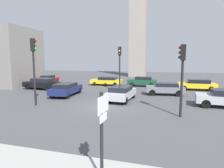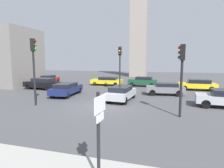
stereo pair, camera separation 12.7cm
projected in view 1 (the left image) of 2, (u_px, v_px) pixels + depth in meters
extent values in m
plane|color=#4C4C4F|center=(104.00, 106.00, 15.16)|extent=(97.84, 97.84, 0.00)
cylinder|color=black|center=(102.00, 137.00, 5.37)|extent=(0.10, 0.10, 2.63)
cube|color=white|center=(103.00, 104.00, 5.23)|extent=(0.07, 0.74, 0.48)
cube|color=white|center=(103.00, 118.00, 5.27)|extent=(0.06, 0.48, 0.22)
cylinder|color=black|center=(120.00, 69.00, 21.95)|extent=(0.16, 0.16, 5.29)
cube|color=black|center=(120.00, 51.00, 21.68)|extent=(0.32, 0.32, 1.00)
sphere|color=#4C0F0C|center=(119.00, 48.00, 21.45)|extent=(0.20, 0.20, 0.20)
sphere|color=yellow|center=(119.00, 51.00, 21.49)|extent=(0.20, 0.20, 0.20)
sphere|color=#14471E|center=(119.00, 54.00, 21.53)|extent=(0.20, 0.20, 0.20)
cylinder|color=black|center=(182.00, 81.00, 11.94)|extent=(0.16, 0.16, 4.68)
cube|color=black|center=(183.00, 52.00, 11.71)|extent=(0.35, 0.35, 1.00)
sphere|color=red|center=(180.00, 48.00, 11.74)|extent=(0.20, 0.20, 0.20)
sphere|color=#594714|center=(180.00, 52.00, 11.78)|extent=(0.20, 0.20, 0.20)
sphere|color=#14471E|center=(180.00, 57.00, 11.82)|extent=(0.20, 0.20, 0.20)
cylinder|color=black|center=(34.00, 73.00, 15.04)|extent=(0.16, 0.16, 5.41)
cube|color=black|center=(33.00, 45.00, 14.77)|extent=(0.42, 0.42, 1.00)
sphere|color=#4C0F0C|center=(35.00, 41.00, 14.76)|extent=(0.20, 0.20, 0.20)
sphere|color=#594714|center=(35.00, 45.00, 14.80)|extent=(0.20, 0.20, 0.20)
sphere|color=green|center=(36.00, 49.00, 14.84)|extent=(0.20, 0.20, 0.20)
cube|color=black|center=(42.00, 84.00, 24.05)|extent=(4.81, 2.38, 0.64)
cube|color=black|center=(43.00, 80.00, 23.90)|extent=(2.76, 1.94, 0.51)
cylinder|color=black|center=(28.00, 87.00, 23.94)|extent=(0.68, 0.41, 0.64)
cylinder|color=black|center=(37.00, 85.00, 25.39)|extent=(0.68, 0.41, 0.64)
cylinder|color=black|center=(47.00, 88.00, 22.79)|extent=(0.68, 0.41, 0.64)
cylinder|color=black|center=(56.00, 87.00, 24.24)|extent=(0.68, 0.41, 0.64)
cube|color=yellow|center=(196.00, 85.00, 23.35)|extent=(4.45, 1.91, 0.58)
cube|color=black|center=(199.00, 81.00, 23.23)|extent=(2.50, 1.67, 0.50)
cylinder|color=black|center=(184.00, 88.00, 23.06)|extent=(0.64, 0.34, 0.63)
cylinder|color=black|center=(183.00, 86.00, 24.53)|extent=(0.64, 0.34, 0.63)
cylinder|color=black|center=(211.00, 89.00, 22.23)|extent=(0.64, 0.34, 0.63)
cylinder|color=black|center=(208.00, 87.00, 23.71)|extent=(0.64, 0.34, 0.63)
cylinder|color=black|center=(206.00, 104.00, 14.44)|extent=(0.70, 0.40, 0.68)
cylinder|color=black|center=(204.00, 100.00, 15.91)|extent=(0.70, 0.40, 0.68)
cube|color=navy|center=(66.00, 90.00, 19.68)|extent=(2.24, 4.75, 0.61)
cube|color=black|center=(65.00, 85.00, 19.40)|extent=(1.85, 2.71, 0.44)
cylinder|color=black|center=(66.00, 90.00, 21.40)|extent=(0.39, 0.67, 0.64)
cylinder|color=black|center=(79.00, 90.00, 21.10)|extent=(0.39, 0.67, 0.64)
cylinder|color=black|center=(52.00, 95.00, 18.34)|extent=(0.39, 0.67, 0.64)
cylinder|color=black|center=(67.00, 95.00, 18.05)|extent=(0.39, 0.67, 0.64)
cube|color=#ADB2B7|center=(121.00, 94.00, 17.23)|extent=(2.13, 4.35, 0.60)
cube|color=black|center=(121.00, 89.00, 16.97)|extent=(1.77, 2.48, 0.47)
cylinder|color=black|center=(119.00, 94.00, 18.86)|extent=(0.37, 0.66, 0.63)
cylinder|color=black|center=(133.00, 95.00, 18.35)|extent=(0.37, 0.66, 0.63)
cylinder|color=black|center=(108.00, 99.00, 16.17)|extent=(0.37, 0.66, 0.63)
cylinder|color=black|center=(125.00, 101.00, 15.67)|extent=(0.37, 0.66, 0.63)
cube|color=#19472D|center=(142.00, 82.00, 26.73)|extent=(4.05, 1.70, 0.69)
cube|color=black|center=(144.00, 78.00, 26.60)|extent=(2.28, 1.46, 0.43)
cylinder|color=black|center=(132.00, 84.00, 26.54)|extent=(0.64, 0.30, 0.63)
cylinder|color=black|center=(134.00, 83.00, 27.79)|extent=(0.64, 0.30, 0.63)
cylinder|color=black|center=(151.00, 85.00, 25.75)|extent=(0.64, 0.30, 0.63)
cylinder|color=black|center=(152.00, 84.00, 27.00)|extent=(0.64, 0.30, 0.63)
cube|color=maroon|center=(48.00, 80.00, 29.80)|extent=(1.91, 4.14, 0.60)
cube|color=black|center=(47.00, 77.00, 29.54)|extent=(1.66, 2.33, 0.47)
cylinder|color=black|center=(49.00, 81.00, 31.36)|extent=(0.34, 0.70, 0.69)
cylinder|color=black|center=(57.00, 81.00, 30.99)|extent=(0.34, 0.70, 0.69)
cylinder|color=black|center=(38.00, 82.00, 28.68)|extent=(0.34, 0.70, 0.69)
cylinder|color=black|center=(47.00, 83.00, 28.31)|extent=(0.34, 0.70, 0.69)
cube|color=yellow|center=(106.00, 81.00, 28.06)|extent=(4.67, 2.25, 0.56)
cube|color=black|center=(108.00, 78.00, 27.95)|extent=(2.64, 1.92, 0.45)
cylinder|color=black|center=(95.00, 84.00, 27.63)|extent=(0.60, 0.40, 0.58)
cylinder|color=black|center=(98.00, 82.00, 29.27)|extent=(0.60, 0.40, 0.58)
cylinder|color=black|center=(115.00, 84.00, 26.92)|extent=(0.60, 0.40, 0.58)
cylinder|color=black|center=(118.00, 83.00, 28.56)|extent=(0.60, 0.40, 0.58)
cube|color=slate|center=(165.00, 89.00, 19.98)|extent=(4.08, 2.06, 0.61)
cube|color=black|center=(167.00, 85.00, 19.89)|extent=(2.34, 1.68, 0.40)
cylinder|color=black|center=(152.00, 93.00, 19.58)|extent=(0.69, 0.37, 0.66)
cylinder|color=black|center=(152.00, 91.00, 20.91)|extent=(0.69, 0.37, 0.66)
cylinder|color=black|center=(179.00, 93.00, 19.13)|extent=(0.69, 0.37, 0.66)
cylinder|color=black|center=(177.00, 91.00, 20.46)|extent=(0.69, 0.37, 0.66)
cube|color=gray|center=(1.00, 58.00, 27.57)|extent=(10.09, 6.83, 8.24)
cube|color=gray|center=(138.00, 18.00, 42.56)|extent=(3.73, 3.73, 26.80)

